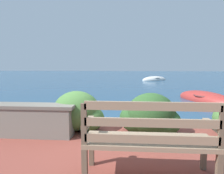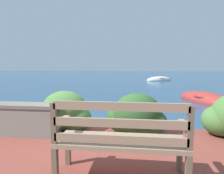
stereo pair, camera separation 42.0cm
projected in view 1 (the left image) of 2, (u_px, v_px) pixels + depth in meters
name	position (u px, v px, depth m)	size (l,w,h in m)	color
ground_plane	(112.00, 136.00, 4.28)	(80.00, 80.00, 0.00)	navy
park_bench	(149.00, 138.00, 2.24)	(1.48, 0.48, 0.93)	brown
stone_wall	(11.00, 119.00, 3.66)	(2.40, 0.39, 0.59)	slate
hedge_clump_left	(76.00, 113.00, 3.96)	(1.15, 0.83, 0.78)	#426B33
hedge_clump_centre	(150.00, 116.00, 3.75)	(1.14, 0.82, 0.77)	#284C23
rowboat_nearest	(206.00, 100.00, 8.19)	(2.10, 3.05, 0.73)	#9E2D28
rowboat_mid	(154.00, 80.00, 18.77)	(2.79, 2.33, 0.70)	silver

